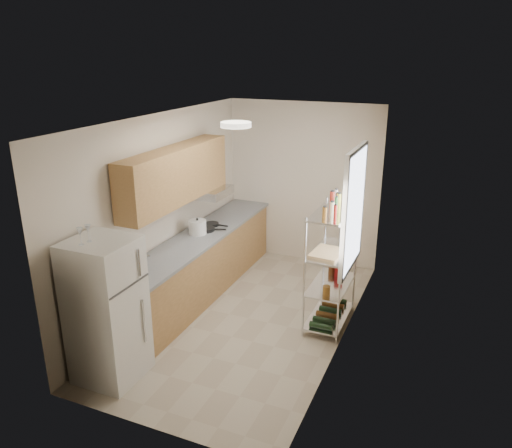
% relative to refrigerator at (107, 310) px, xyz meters
% --- Properties ---
extents(room, '(2.52, 4.42, 2.62)m').
position_rel_refrigerator_xyz_m(room, '(0.87, 1.67, 0.52)').
color(room, '#B5A892').
rests_on(room, ground).
extents(counter_run, '(0.63, 3.51, 0.90)m').
position_rel_refrigerator_xyz_m(counter_run, '(-0.05, 2.10, -0.33)').
color(counter_run, '#B3834C').
rests_on(counter_run, ground).
extents(upper_cabinets, '(0.33, 2.20, 0.72)m').
position_rel_refrigerator_xyz_m(upper_cabinets, '(-0.19, 1.77, 1.03)').
color(upper_cabinets, '#B3834C').
rests_on(upper_cabinets, room).
extents(range_hood, '(0.50, 0.60, 0.12)m').
position_rel_refrigerator_xyz_m(range_hood, '(-0.13, 2.57, 0.61)').
color(range_hood, '#B7BABC').
rests_on(range_hood, room).
extents(window, '(0.06, 1.00, 1.46)m').
position_rel_refrigerator_xyz_m(window, '(2.09, 2.02, 0.77)').
color(window, white).
rests_on(window, room).
extents(bakers_rack, '(0.45, 0.90, 1.73)m').
position_rel_refrigerator_xyz_m(bakers_rack, '(1.87, 1.96, 0.33)').
color(bakers_rack, silver).
rests_on(bakers_rack, ground).
extents(ceiling_dome, '(0.34, 0.34, 0.05)m').
position_rel_refrigerator_xyz_m(ceiling_dome, '(0.87, 1.37, 1.79)').
color(ceiling_dome, white).
rests_on(ceiling_dome, room).
extents(refrigerator, '(0.64, 0.64, 1.57)m').
position_rel_refrigerator_xyz_m(refrigerator, '(0.00, 0.00, 0.00)').
color(refrigerator, silver).
rests_on(refrigerator, ground).
extents(wine_glass_a, '(0.06, 0.06, 0.18)m').
position_rel_refrigerator_xyz_m(wine_glass_a, '(-0.07, -0.16, 0.87)').
color(wine_glass_a, silver).
rests_on(wine_glass_a, refrigerator).
extents(wine_glass_b, '(0.06, 0.06, 0.18)m').
position_rel_refrigerator_xyz_m(wine_glass_b, '(-0.06, -0.06, 0.87)').
color(wine_glass_b, silver).
rests_on(wine_glass_b, refrigerator).
extents(rice_cooker, '(0.25, 0.25, 0.20)m').
position_rel_refrigerator_xyz_m(rice_cooker, '(-0.09, 2.10, 0.22)').
color(rice_cooker, white).
rests_on(rice_cooker, counter_run).
extents(frying_pan_large, '(0.33, 0.33, 0.05)m').
position_rel_refrigerator_xyz_m(frying_pan_large, '(-0.05, 2.26, 0.14)').
color(frying_pan_large, black).
rests_on(frying_pan_large, counter_run).
extents(frying_pan_small, '(0.20, 0.20, 0.04)m').
position_rel_refrigerator_xyz_m(frying_pan_small, '(-0.07, 2.49, 0.14)').
color(frying_pan_small, black).
rests_on(frying_pan_small, counter_run).
extents(cutting_board, '(0.38, 0.47, 0.03)m').
position_rel_refrigerator_xyz_m(cutting_board, '(1.85, 1.84, 0.24)').
color(cutting_board, tan).
rests_on(cutting_board, bakers_rack).
extents(espresso_machine, '(0.21, 0.28, 0.29)m').
position_rel_refrigerator_xyz_m(espresso_machine, '(1.96, 2.30, 0.37)').
color(espresso_machine, black).
rests_on(espresso_machine, bakers_rack).
extents(storage_bag, '(0.14, 0.17, 0.17)m').
position_rel_refrigerator_xyz_m(storage_bag, '(1.90, 2.27, -0.14)').
color(storage_bag, '#A21514').
rests_on(storage_bag, bakers_rack).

